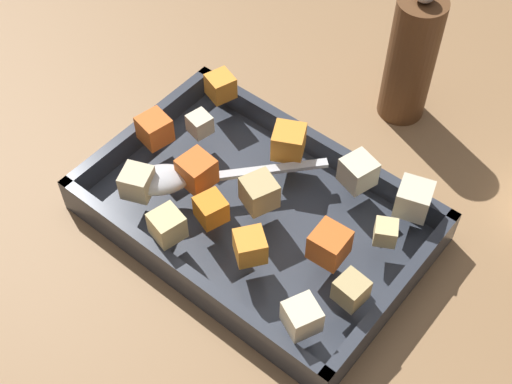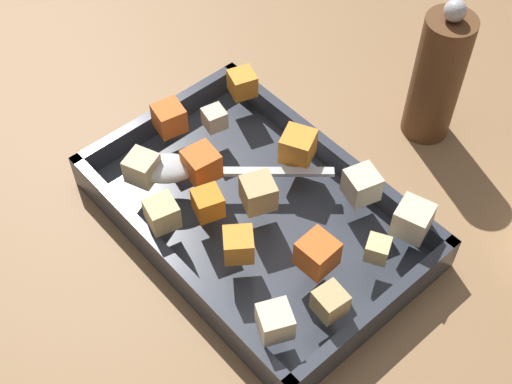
% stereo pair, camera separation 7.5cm
% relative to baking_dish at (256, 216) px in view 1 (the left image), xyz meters
% --- Properties ---
extents(ground_plane, '(4.00, 4.00, 0.00)m').
position_rel_baking_dish_xyz_m(ground_plane, '(-0.02, 0.01, -0.01)').
color(ground_plane, '#936D47').
extents(baking_dish, '(0.36, 0.24, 0.05)m').
position_rel_baking_dish_xyz_m(baking_dish, '(0.00, 0.00, 0.00)').
color(baking_dish, '#333842').
rests_on(baking_dish, ground_plane).
extents(carrot_chunk_near_spoon, '(0.04, 0.04, 0.03)m').
position_rel_baking_dish_xyz_m(carrot_chunk_near_spoon, '(-0.13, 0.09, 0.05)').
color(carrot_chunk_near_spoon, orange).
rests_on(carrot_chunk_near_spoon, baking_dish).
extents(carrot_chunk_under_handle, '(0.04, 0.04, 0.03)m').
position_rel_baking_dish_xyz_m(carrot_chunk_under_handle, '(-0.02, -0.05, 0.05)').
color(carrot_chunk_under_handle, orange).
rests_on(carrot_chunk_under_handle, baking_dish).
extents(carrot_chunk_corner_se, '(0.04, 0.04, 0.03)m').
position_rel_baking_dish_xyz_m(carrot_chunk_corner_se, '(-0.14, -0.01, 0.05)').
color(carrot_chunk_corner_se, orange).
rests_on(carrot_chunk_corner_se, baking_dish).
extents(carrot_chunk_heap_top, '(0.04, 0.04, 0.03)m').
position_rel_baking_dish_xyz_m(carrot_chunk_heap_top, '(-0.06, -0.02, 0.05)').
color(carrot_chunk_heap_top, orange).
rests_on(carrot_chunk_heap_top, baking_dish).
extents(carrot_chunk_front_center, '(0.04, 0.04, 0.03)m').
position_rel_baking_dish_xyz_m(carrot_chunk_front_center, '(0.10, -0.01, 0.05)').
color(carrot_chunk_front_center, orange).
rests_on(carrot_chunk_front_center, baking_dish).
extents(carrot_chunk_far_left, '(0.05, 0.05, 0.03)m').
position_rel_baking_dish_xyz_m(carrot_chunk_far_left, '(-0.01, 0.07, 0.05)').
color(carrot_chunk_far_left, orange).
rests_on(carrot_chunk_far_left, baking_dish).
extents(carrot_chunk_corner_nw, '(0.04, 0.04, 0.03)m').
position_rel_baking_dish_xyz_m(carrot_chunk_corner_nw, '(0.04, -0.06, 0.05)').
color(carrot_chunk_corner_nw, orange).
rests_on(carrot_chunk_corner_nw, baking_dish).
extents(potato_chunk_corner_sw, '(0.04, 0.04, 0.03)m').
position_rel_baking_dish_xyz_m(potato_chunk_corner_sw, '(0.07, 0.09, 0.05)').
color(potato_chunk_corner_sw, beige).
rests_on(potato_chunk_corner_sw, baking_dish).
extents(potato_chunk_heap_side, '(0.04, 0.04, 0.03)m').
position_rel_baking_dish_xyz_m(potato_chunk_heap_side, '(-0.10, -0.07, 0.05)').
color(potato_chunk_heap_side, beige).
rests_on(potato_chunk_heap_side, baking_dish).
extents(potato_chunk_near_left, '(0.03, 0.03, 0.02)m').
position_rel_baking_dish_xyz_m(potato_chunk_near_left, '(0.13, 0.04, 0.04)').
color(potato_chunk_near_left, '#E0CC89').
rests_on(potato_chunk_near_left, baking_dish).
extents(potato_chunk_rim_edge, '(0.04, 0.04, 0.03)m').
position_rel_baking_dish_xyz_m(potato_chunk_rim_edge, '(0.13, -0.09, 0.05)').
color(potato_chunk_rim_edge, beige).
rests_on(potato_chunk_rim_edge, baking_dish).
extents(potato_chunk_corner_ne, '(0.03, 0.03, 0.03)m').
position_rel_baking_dish_xyz_m(potato_chunk_corner_ne, '(0.14, -0.04, 0.05)').
color(potato_chunk_corner_ne, tan).
rests_on(potato_chunk_corner_ne, baking_dish).
extents(potato_chunk_near_right, '(0.04, 0.04, 0.03)m').
position_rel_baking_dish_xyz_m(potato_chunk_near_right, '(-0.04, -0.09, 0.05)').
color(potato_chunk_near_right, '#E0CC89').
rests_on(potato_chunk_near_right, baking_dish).
extents(potato_chunk_back_center, '(0.04, 0.04, 0.03)m').
position_rel_baking_dish_xyz_m(potato_chunk_back_center, '(0.01, -0.00, 0.05)').
color(potato_chunk_back_center, tan).
rests_on(potato_chunk_back_center, baking_dish).
extents(parsnip_chunk_center, '(0.03, 0.03, 0.02)m').
position_rel_baking_dish_xyz_m(parsnip_chunk_center, '(-0.11, 0.03, 0.04)').
color(parsnip_chunk_center, beige).
rests_on(parsnip_chunk_center, baking_dish).
extents(parsnip_chunk_far_right, '(0.04, 0.04, 0.03)m').
position_rel_baking_dish_xyz_m(parsnip_chunk_far_right, '(0.13, 0.09, 0.05)').
color(parsnip_chunk_far_right, beige).
rests_on(parsnip_chunk_far_right, baking_dish).
extents(serving_spoon, '(0.16, 0.18, 0.02)m').
position_rel_baking_dish_xyz_m(serving_spoon, '(-0.08, -0.04, 0.04)').
color(serving_spoon, silver).
rests_on(serving_spoon, baking_dish).
extents(pepper_mill, '(0.06, 0.06, 0.19)m').
position_rel_baking_dish_xyz_m(pepper_mill, '(0.03, 0.25, 0.07)').
color(pepper_mill, brown).
rests_on(pepper_mill, ground_plane).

